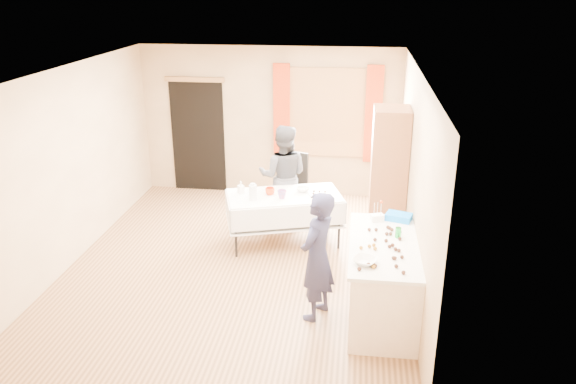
# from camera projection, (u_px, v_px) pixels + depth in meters

# --- Properties ---
(floor) EXTENTS (4.50, 5.50, 0.02)m
(floor) POSITION_uv_depth(u_px,v_px,m) (239.00, 263.00, 7.70)
(floor) COLOR #9E7047
(floor) RESTS_ON ground
(ceiling) EXTENTS (4.50, 5.50, 0.02)m
(ceiling) POSITION_uv_depth(u_px,v_px,m) (233.00, 70.00, 6.77)
(ceiling) COLOR white
(ceiling) RESTS_ON floor
(wall_back) EXTENTS (4.50, 0.02, 2.60)m
(wall_back) POSITION_uv_depth(u_px,v_px,m) (270.00, 122.00, 9.80)
(wall_back) COLOR tan
(wall_back) RESTS_ON floor
(wall_front) EXTENTS (4.50, 0.02, 2.60)m
(wall_front) POSITION_uv_depth(u_px,v_px,m) (166.00, 278.00, 4.68)
(wall_front) COLOR tan
(wall_front) RESTS_ON floor
(wall_left) EXTENTS (0.02, 5.50, 2.60)m
(wall_left) POSITION_uv_depth(u_px,v_px,m) (71.00, 165.00, 7.51)
(wall_left) COLOR tan
(wall_left) RESTS_ON floor
(wall_right) EXTENTS (0.02, 5.50, 2.60)m
(wall_right) POSITION_uv_depth(u_px,v_px,m) (414.00, 180.00, 6.97)
(wall_right) COLOR tan
(wall_right) RESTS_ON floor
(window_frame) EXTENTS (1.32, 0.06, 1.52)m
(window_frame) POSITION_uv_depth(u_px,v_px,m) (327.00, 113.00, 9.57)
(window_frame) COLOR olive
(window_frame) RESTS_ON wall_back
(window_pane) EXTENTS (1.20, 0.02, 1.40)m
(window_pane) POSITION_uv_depth(u_px,v_px,m) (327.00, 113.00, 9.56)
(window_pane) COLOR white
(window_pane) RESTS_ON wall_back
(curtain_left) EXTENTS (0.28, 0.06, 1.65)m
(curtain_left) POSITION_uv_depth(u_px,v_px,m) (282.00, 112.00, 9.62)
(curtain_left) COLOR #B43211
(curtain_left) RESTS_ON wall_back
(curtain_right) EXTENTS (0.28, 0.06, 1.65)m
(curtain_right) POSITION_uv_depth(u_px,v_px,m) (373.00, 115.00, 9.43)
(curtain_right) COLOR #B43211
(curtain_right) RESTS_ON wall_back
(doorway) EXTENTS (0.95, 0.04, 2.00)m
(doorway) POSITION_uv_depth(u_px,v_px,m) (198.00, 136.00, 10.03)
(doorway) COLOR black
(doorway) RESTS_ON floor
(door_lintel) EXTENTS (1.05, 0.06, 0.08)m
(door_lintel) POSITION_uv_depth(u_px,v_px,m) (194.00, 79.00, 9.64)
(door_lintel) COLOR olive
(door_lintel) RESTS_ON wall_back
(cabinet) EXTENTS (0.50, 0.60, 2.00)m
(cabinet) POSITION_uv_depth(u_px,v_px,m) (388.00, 178.00, 7.94)
(cabinet) COLOR brown
(cabinet) RESTS_ON floor
(counter) EXTENTS (0.79, 1.66, 0.91)m
(counter) POSITION_uv_depth(u_px,v_px,m) (383.00, 280.00, 6.34)
(counter) COLOR #F1DECB
(counter) RESTS_ON floor
(party_table) EXTENTS (1.81, 1.29, 0.75)m
(party_table) POSITION_uv_depth(u_px,v_px,m) (284.00, 214.00, 8.13)
(party_table) COLOR black
(party_table) RESTS_ON floor
(chair) EXTENTS (0.56, 0.56, 1.05)m
(chair) POSITION_uv_depth(u_px,v_px,m) (291.00, 198.00, 9.11)
(chair) COLOR black
(chair) RESTS_ON floor
(girl) EXTENTS (0.81, 0.75, 1.51)m
(girl) POSITION_uv_depth(u_px,v_px,m) (317.00, 256.00, 6.22)
(girl) COLOR #1D1D3C
(girl) RESTS_ON floor
(woman) EXTENTS (0.79, 0.62, 1.60)m
(woman) POSITION_uv_depth(u_px,v_px,m) (283.00, 176.00, 8.63)
(woman) COLOR black
(woman) RESTS_ON floor
(soda_can) EXTENTS (0.08, 0.08, 0.12)m
(soda_can) POSITION_uv_depth(u_px,v_px,m) (398.00, 233.00, 6.30)
(soda_can) COLOR green
(soda_can) RESTS_ON counter
(mixing_bowl) EXTENTS (0.41, 0.41, 0.06)m
(mixing_bowl) POSITION_uv_depth(u_px,v_px,m) (365.00, 261.00, 5.73)
(mixing_bowl) COLOR white
(mixing_bowl) RESTS_ON counter
(foam_block) EXTENTS (0.17, 0.14, 0.08)m
(foam_block) POSITION_uv_depth(u_px,v_px,m) (377.00, 218.00, 6.75)
(foam_block) COLOR white
(foam_block) RESTS_ON counter
(blue_basket) EXTENTS (0.35, 0.28, 0.08)m
(blue_basket) POSITION_uv_depth(u_px,v_px,m) (399.00, 217.00, 6.77)
(blue_basket) COLOR #0D7BF8
(blue_basket) RESTS_ON counter
(pitcher) EXTENTS (0.12, 0.12, 0.22)m
(pitcher) POSITION_uv_depth(u_px,v_px,m) (253.00, 193.00, 7.79)
(pitcher) COLOR silver
(pitcher) RESTS_ON party_table
(cup_red) EXTENTS (0.18, 0.18, 0.10)m
(cup_red) POSITION_uv_depth(u_px,v_px,m) (270.00, 191.00, 8.00)
(cup_red) COLOR red
(cup_red) RESTS_ON party_table
(cup_rainbow) EXTENTS (0.16, 0.16, 0.12)m
(cup_rainbow) POSITION_uv_depth(u_px,v_px,m) (282.00, 194.00, 7.87)
(cup_rainbow) COLOR red
(cup_rainbow) RESTS_ON party_table
(small_bowl) EXTENTS (0.20, 0.20, 0.06)m
(small_bowl) POSITION_uv_depth(u_px,v_px,m) (303.00, 189.00, 8.13)
(small_bowl) COLOR white
(small_bowl) RESTS_ON party_table
(pastry_tray) EXTENTS (0.32, 0.27, 0.02)m
(pastry_tray) POSITION_uv_depth(u_px,v_px,m) (319.00, 194.00, 8.00)
(pastry_tray) COLOR white
(pastry_tray) RESTS_ON party_table
(bottle) EXTENTS (0.16, 0.16, 0.18)m
(bottle) POSITION_uv_depth(u_px,v_px,m) (241.00, 187.00, 8.04)
(bottle) COLOR white
(bottle) RESTS_ON party_table
(cake_balls) EXTENTS (0.50, 1.11, 0.04)m
(cake_balls) POSITION_uv_depth(u_px,v_px,m) (385.00, 247.00, 6.05)
(cake_balls) COLOR #3F2314
(cake_balls) RESTS_ON counter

